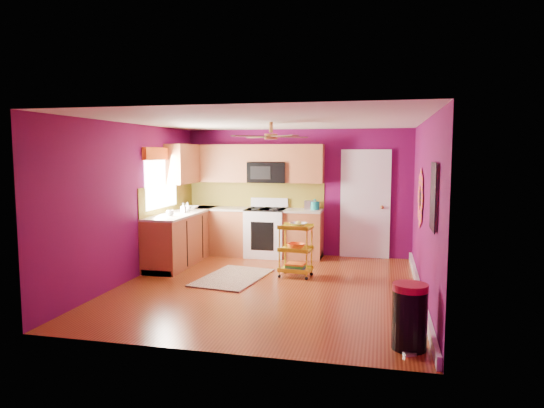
# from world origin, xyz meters

# --- Properties ---
(ground) EXTENTS (5.00, 5.00, 0.00)m
(ground) POSITION_xyz_m (0.00, 0.00, 0.00)
(ground) COLOR maroon
(ground) RESTS_ON ground
(room_envelope) EXTENTS (4.54, 5.04, 2.52)m
(room_envelope) POSITION_xyz_m (0.03, 0.00, 1.63)
(room_envelope) COLOR #620B49
(room_envelope) RESTS_ON ground
(lower_cabinets) EXTENTS (2.81, 2.31, 0.94)m
(lower_cabinets) POSITION_xyz_m (-1.35, 1.82, 0.43)
(lower_cabinets) COLOR brown
(lower_cabinets) RESTS_ON ground
(electric_range) EXTENTS (0.76, 0.66, 1.13)m
(electric_range) POSITION_xyz_m (-0.55, 2.17, 0.48)
(electric_range) COLOR white
(electric_range) RESTS_ON ground
(upper_cabinetry) EXTENTS (2.80, 2.30, 1.26)m
(upper_cabinetry) POSITION_xyz_m (-1.24, 2.17, 1.80)
(upper_cabinetry) COLOR brown
(upper_cabinetry) RESTS_ON ground
(left_window) EXTENTS (0.08, 1.35, 1.08)m
(left_window) POSITION_xyz_m (-2.22, 1.05, 1.74)
(left_window) COLOR white
(left_window) RESTS_ON ground
(panel_door) EXTENTS (0.95, 0.11, 2.15)m
(panel_door) POSITION_xyz_m (1.35, 2.47, 1.02)
(panel_door) COLOR white
(panel_door) RESTS_ON ground
(right_wall_art) EXTENTS (0.04, 2.74, 1.04)m
(right_wall_art) POSITION_xyz_m (2.23, -0.34, 1.44)
(right_wall_art) COLOR black
(right_wall_art) RESTS_ON ground
(ceiling_fan) EXTENTS (1.01, 1.01, 0.26)m
(ceiling_fan) POSITION_xyz_m (0.00, 0.20, 2.29)
(ceiling_fan) COLOR #BF8C3F
(ceiling_fan) RESTS_ON ground
(shag_rug) EXTENTS (1.10, 1.58, 0.02)m
(shag_rug) POSITION_xyz_m (-0.68, 0.37, 0.01)
(shag_rug) COLOR #321A10
(shag_rug) RESTS_ON ground
(rolling_cart) EXTENTS (0.56, 0.43, 0.94)m
(rolling_cart) POSITION_xyz_m (0.31, 0.70, 0.48)
(rolling_cart) COLOR gold
(rolling_cart) RESTS_ON ground
(trash_can) EXTENTS (0.48, 0.48, 0.69)m
(trash_can) POSITION_xyz_m (1.97, -1.96, 0.34)
(trash_can) COLOR black
(trash_can) RESTS_ON ground
(teal_kettle) EXTENTS (0.18, 0.18, 0.21)m
(teal_kettle) POSITION_xyz_m (0.40, 2.23, 1.02)
(teal_kettle) COLOR teal
(teal_kettle) RESTS_ON lower_cabinets
(toaster) EXTENTS (0.22, 0.15, 0.18)m
(toaster) POSITION_xyz_m (0.31, 2.25, 1.03)
(toaster) COLOR beige
(toaster) RESTS_ON lower_cabinets
(soap_bottle_a) EXTENTS (0.08, 0.09, 0.19)m
(soap_bottle_a) POSITION_xyz_m (-1.88, 1.21, 1.03)
(soap_bottle_a) COLOR #EA3F72
(soap_bottle_a) RESTS_ON lower_cabinets
(soap_bottle_b) EXTENTS (0.13, 0.13, 0.17)m
(soap_bottle_b) POSITION_xyz_m (-1.91, 1.48, 1.02)
(soap_bottle_b) COLOR white
(soap_bottle_b) RESTS_ON lower_cabinets
(counter_dish) EXTENTS (0.23, 0.23, 0.06)m
(counter_dish) POSITION_xyz_m (-1.97, 1.87, 0.97)
(counter_dish) COLOR white
(counter_dish) RESTS_ON lower_cabinets
(counter_cup) EXTENTS (0.13, 0.13, 0.10)m
(counter_cup) POSITION_xyz_m (-1.93, 0.74, 0.99)
(counter_cup) COLOR white
(counter_cup) RESTS_ON lower_cabinets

